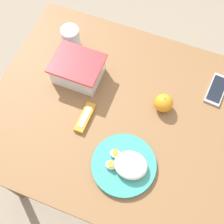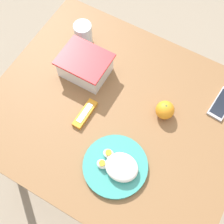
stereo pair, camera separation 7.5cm
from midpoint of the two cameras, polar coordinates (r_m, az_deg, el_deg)
name	(u,v)px [view 2 (the right image)]	position (r m, az deg, el deg)	size (l,w,h in m)	color
ground_plane	(115,165)	(1.93, 1.74, -9.72)	(10.00, 10.00, 0.00)	gray
table	(117,122)	(1.30, 2.55, -1.88)	(1.00, 0.83, 0.75)	brown
food_container	(85,66)	(1.27, -3.23, 8.22)	(0.20, 0.16, 0.10)	white
orange_fruit	(165,110)	(1.21, 11.42, 0.24)	(0.07, 0.07, 0.07)	orange
rice_plate	(117,166)	(1.12, 2.85, -9.99)	(0.24, 0.24, 0.06)	teal
candy_bar	(85,114)	(1.21, -3.20, -0.45)	(0.04, 0.13, 0.02)	orange
cell_phone	(222,104)	(1.32, 21.03, 1.32)	(0.08, 0.15, 0.01)	#ADADB2
drinking_glass	(83,34)	(1.36, -3.66, 13.92)	(0.08, 0.08, 0.11)	silver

